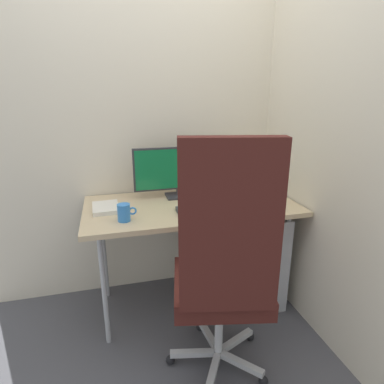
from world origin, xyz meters
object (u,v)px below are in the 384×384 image
Objects in this scene: office_chair at (224,266)px; filing_cabinet at (245,257)px; notebook at (106,208)px; monitor at (179,170)px; pen_holder at (259,187)px; mouse at (262,200)px; coffee_mug at (124,213)px; keyboard at (210,209)px.

office_chair is 1.93× the size of filing_cabinet.
notebook is (-0.52, 0.68, 0.09)m from office_chair.
pen_holder is (0.54, -0.11, -0.13)m from monitor.
mouse is 0.18m from pen_holder.
office_chair is 11.99× the size of coffee_mug.
office_chair reaches higher than mouse.
mouse reaches higher than filing_cabinet.
keyboard is 0.51m from coffee_mug.
office_chair is at bearing -48.64° from coffee_mug.
pen_holder is at bearing 38.82° from filing_cabinet.
notebook is (-1.03, -0.04, -0.04)m from pen_holder.
notebook is 0.23m from coffee_mug.
coffee_mug is (-0.42, 0.47, 0.13)m from office_chair.
coffee_mug is (-0.51, -0.02, 0.04)m from keyboard.
filing_cabinet is at bearing -141.18° from pen_holder.
filing_cabinet is at bearing 134.37° from mouse.
pen_holder is at bearing 54.26° from office_chair.
mouse is 0.99m from notebook.
coffee_mug is (-0.93, -0.25, -0.01)m from pen_holder.
office_chair is 6.06× the size of notebook.
keyboard is at bearing 79.73° from office_chair.
filing_cabinet is 6.21× the size of coffee_mug.
keyboard is (0.09, 0.49, 0.09)m from office_chair.
keyboard is at bearing 2.54° from coffee_mug.
office_chair reaches higher than monitor.
filing_cabinet is 3.14× the size of notebook.
filing_cabinet is at bearing 21.98° from keyboard.
filing_cabinet is 0.44m from mouse.
office_chair is 0.80m from filing_cabinet.
notebook is at bearing -163.07° from monitor.
monitor reaches higher than filing_cabinet.
pen_holder is at bearing 65.95° from mouse.
coffee_mug reaches higher than notebook.
notebook is (-0.49, -0.15, -0.17)m from monitor.
notebook is (-0.98, 0.12, -0.00)m from mouse.
monitor reaches higher than coffee_mug.
coffee_mug is at bearing 131.36° from office_chair.
keyboard is 1.92× the size of notebook.
pen_holder is at bearing -0.19° from notebook.
mouse is (0.37, 0.06, 0.00)m from keyboard.
coffee_mug reaches higher than keyboard.
filing_cabinet is at bearing 10.11° from coffee_mug.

